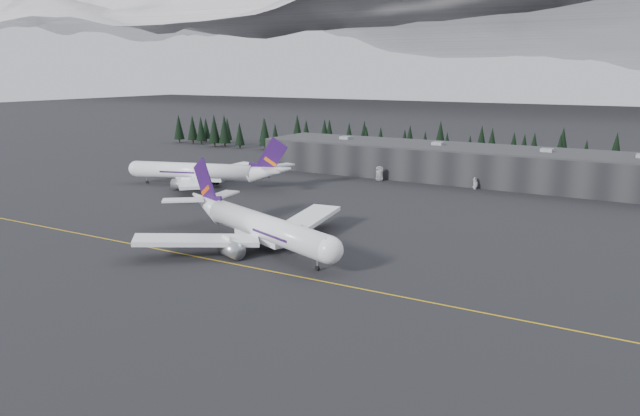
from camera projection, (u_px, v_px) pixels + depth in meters
The scene contains 8 objects.
ground at pixel (271, 268), 130.43m from camera, with size 1400.00×1400.00×0.00m, color black.
taxiline at pixel (266, 270), 128.75m from camera, with size 400.00×0.40×0.02m, color gold.
terminal at pixel (462, 163), 234.03m from camera, with size 160.00×30.00×12.60m.
treeline at pixel (490, 149), 264.84m from camera, with size 360.00×20.00×15.00m, color black.
jet_main at pixel (255, 224), 145.80m from camera, with size 60.04×53.56×18.31m.
jet_parked at pixel (207, 172), 220.99m from camera, with size 60.54×54.74×18.24m.
gse_vehicle_a at pixel (379, 179), 232.82m from camera, with size 2.54×5.50×1.53m, color silver.
gse_vehicle_b at pixel (476, 187), 215.94m from camera, with size 1.68×4.18×1.42m, color white.
Camera 1 is at (72.39, -101.99, 40.39)m, focal length 35.00 mm.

